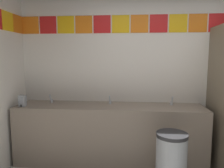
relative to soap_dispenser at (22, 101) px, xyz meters
The scene contains 7 objects.
wall_back 2.15m from the soap_dispenser, 13.27° to the left, with size 4.50×0.09×2.53m.
vanity_counter 1.33m from the soap_dispenser, ahead, with size 2.71×0.57×0.86m.
faucet_left 0.41m from the soap_dispenser, 38.25° to the left, with size 0.04×0.10×0.14m.
faucet_center 1.25m from the soap_dispenser, 11.74° to the left, with size 0.04×0.10×0.14m.
faucet_right 2.14m from the soap_dispenser, ahead, with size 0.04×0.10×0.14m.
soap_dispenser is the anchor object (origin of this frame).
trash_bin 2.14m from the soap_dispenser, 14.24° to the right, with size 0.35×0.35×0.72m.
Camera 1 is at (-0.53, -1.54, 1.57)m, focal length 34.36 mm.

